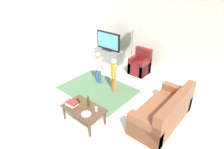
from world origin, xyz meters
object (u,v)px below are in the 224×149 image
(tv, at_px, (108,41))
(book_stack, at_px, (72,104))
(coffee_table, at_px, (84,109))
(tv_stand, at_px, (109,56))
(soda_can, at_px, (96,109))
(tv_remote, at_px, (78,100))
(child_near_tv, at_px, (98,65))
(floor_lamp, at_px, (133,27))
(couch, at_px, (165,113))
(armchair, at_px, (140,65))
(child_center, at_px, (114,72))
(bottle, at_px, (88,102))
(plate, at_px, (86,114))

(tv, relative_size, book_stack, 3.77)
(coffee_table, bearing_deg, tv_stand, 121.41)
(tv_stand, bearing_deg, coffee_table, -58.59)
(tv, height_order, soda_can, tv)
(book_stack, relative_size, soda_can, 2.43)
(book_stack, bearing_deg, tv_remote, 95.93)
(tv_stand, distance_m, child_near_tv, 1.76)
(tv_remote, relative_size, soda_can, 1.42)
(tv_stand, xyz_separation_m, floor_lamp, (0.99, 0.15, 1.30))
(tv_stand, height_order, book_stack, book_stack)
(couch, relative_size, armchair, 2.00)
(child_near_tv, xyz_separation_m, child_center, (0.69, -0.07, -0.00))
(tv_stand, bearing_deg, floor_lamp, 8.69)
(child_near_tv, bearing_deg, tv_remote, -64.37)
(child_center, height_order, soda_can, child_center)
(couch, distance_m, bottle, 1.83)
(child_center, relative_size, bottle, 3.51)
(couch, relative_size, floor_lamp, 1.01)
(tv_remote, height_order, soda_can, soda_can)
(tv_remote, distance_m, plate, 0.56)
(couch, height_order, soda_can, couch)
(tv_stand, xyz_separation_m, book_stack, (1.59, -3.17, 0.23))
(child_center, distance_m, soda_can, 1.55)
(armchair, relative_size, soda_can, 7.50)
(child_center, bearing_deg, couch, -8.86)
(child_near_tv, xyz_separation_m, book_stack, (0.73, -1.69, -0.17))
(floor_lamp, bearing_deg, tv_remote, -79.61)
(coffee_table, distance_m, soda_can, 0.35)
(tv_remote, xyz_separation_m, plate, (0.52, -0.22, -0.00))
(tv_stand, relative_size, tv_remote, 7.06)
(couch, relative_size, bottle, 5.96)
(couch, relative_size, plate, 8.18)
(tv_stand, relative_size, coffee_table, 1.20)
(armchair, distance_m, child_center, 1.55)
(coffee_table, relative_size, book_stack, 3.42)
(tv, relative_size, coffee_table, 1.10)
(child_center, height_order, bottle, child_center)
(bottle, relative_size, soda_can, 2.52)
(couch, height_order, plate, couch)
(floor_lamp, distance_m, bottle, 3.37)
(tv, bearing_deg, soda_can, -53.31)
(couch, height_order, child_near_tv, child_near_tv)
(bottle, xyz_separation_m, plate, (0.17, -0.24, -0.12))
(couch, relative_size, book_stack, 6.16)
(child_near_tv, bearing_deg, coffee_table, -57.35)
(tv_stand, bearing_deg, bottle, -56.87)
(child_near_tv, distance_m, tv_remote, 1.64)
(bottle, bearing_deg, plate, -54.65)
(child_near_tv, relative_size, book_stack, 3.64)
(tv_remote, relative_size, plate, 0.77)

